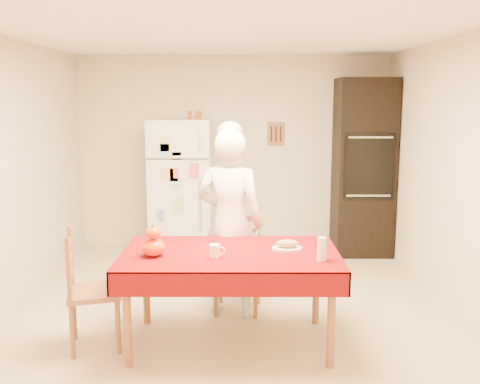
{
  "coord_description": "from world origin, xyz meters",
  "views": [
    {
      "loc": [
        0.1,
        -4.72,
        1.94
      ],
      "look_at": [
        0.09,
        0.2,
        1.09
      ],
      "focal_mm": 40.0,
      "sensor_mm": 36.0,
      "label": 1
    }
  ],
  "objects_px": {
    "chair_far": "(238,256)",
    "pumpkin_lower": "(153,247)",
    "dining_table": "(230,260)",
    "bread_plate": "(287,248)",
    "seated_woman": "(230,223)",
    "wine_glass": "(322,249)",
    "chair_left": "(85,286)",
    "coffee_mug": "(215,251)",
    "refrigerator": "(181,188)",
    "oven_cabinet": "(363,167)"
  },
  "relations": [
    {
      "from": "oven_cabinet",
      "to": "chair_far",
      "type": "bearing_deg",
      "value": -130.06
    },
    {
      "from": "dining_table",
      "to": "chair_far",
      "type": "distance_m",
      "value": 0.77
    },
    {
      "from": "oven_cabinet",
      "to": "pumpkin_lower",
      "type": "height_order",
      "value": "oven_cabinet"
    },
    {
      "from": "oven_cabinet",
      "to": "seated_woman",
      "type": "relative_size",
      "value": 1.3
    },
    {
      "from": "seated_woman",
      "to": "refrigerator",
      "type": "bearing_deg",
      "value": -55.4
    },
    {
      "from": "chair_far",
      "to": "chair_left",
      "type": "xyz_separation_m",
      "value": [
        -1.19,
        -0.82,
        0.0
      ]
    },
    {
      "from": "refrigerator",
      "to": "bread_plate",
      "type": "xyz_separation_m",
      "value": [
        1.12,
        -2.49,
        -0.08
      ]
    },
    {
      "from": "oven_cabinet",
      "to": "coffee_mug",
      "type": "height_order",
      "value": "oven_cabinet"
    },
    {
      "from": "refrigerator",
      "to": "chair_left",
      "type": "bearing_deg",
      "value": -100.1
    },
    {
      "from": "refrigerator",
      "to": "seated_woman",
      "type": "xyz_separation_m",
      "value": [
        0.65,
        -1.94,
        -0.0
      ]
    },
    {
      "from": "chair_far",
      "to": "coffee_mug",
      "type": "relative_size",
      "value": 9.5
    },
    {
      "from": "oven_cabinet",
      "to": "bread_plate",
      "type": "relative_size",
      "value": 9.17
    },
    {
      "from": "dining_table",
      "to": "chair_far",
      "type": "height_order",
      "value": "chair_far"
    },
    {
      "from": "coffee_mug",
      "to": "chair_far",
      "type": "bearing_deg",
      "value": 79.05
    },
    {
      "from": "oven_cabinet",
      "to": "pumpkin_lower",
      "type": "distance_m",
      "value": 3.5
    },
    {
      "from": "chair_far",
      "to": "pumpkin_lower",
      "type": "bearing_deg",
      "value": -121.11
    },
    {
      "from": "oven_cabinet",
      "to": "coffee_mug",
      "type": "relative_size",
      "value": 22.0
    },
    {
      "from": "refrigerator",
      "to": "dining_table",
      "type": "relative_size",
      "value": 1.0
    },
    {
      "from": "bread_plate",
      "to": "dining_table",
      "type": "bearing_deg",
      "value": -171.56
    },
    {
      "from": "chair_left",
      "to": "wine_glass",
      "type": "relative_size",
      "value": 5.4
    },
    {
      "from": "coffee_mug",
      "to": "wine_glass",
      "type": "relative_size",
      "value": 0.57
    },
    {
      "from": "oven_cabinet",
      "to": "chair_left",
      "type": "distance_m",
      "value": 3.88
    },
    {
      "from": "chair_left",
      "to": "dining_table",
      "type": "bearing_deg",
      "value": -101.4
    },
    {
      "from": "seated_woman",
      "to": "wine_glass",
      "type": "relative_size",
      "value": 9.65
    },
    {
      "from": "oven_cabinet",
      "to": "wine_glass",
      "type": "bearing_deg",
      "value": -108.29
    },
    {
      "from": "pumpkin_lower",
      "to": "bread_plate",
      "type": "relative_size",
      "value": 0.75
    },
    {
      "from": "dining_table",
      "to": "seated_woman",
      "type": "relative_size",
      "value": 1.0
    },
    {
      "from": "chair_far",
      "to": "pumpkin_lower",
      "type": "distance_m",
      "value": 1.12
    },
    {
      "from": "coffee_mug",
      "to": "wine_glass",
      "type": "height_order",
      "value": "wine_glass"
    },
    {
      "from": "refrigerator",
      "to": "chair_left",
      "type": "distance_m",
      "value": 2.69
    },
    {
      "from": "seated_woman",
      "to": "wine_glass",
      "type": "distance_m",
      "value": 1.09
    },
    {
      "from": "refrigerator",
      "to": "pumpkin_lower",
      "type": "xyz_separation_m",
      "value": [
        0.08,
        -2.67,
        -0.02
      ]
    },
    {
      "from": "coffee_mug",
      "to": "bread_plate",
      "type": "relative_size",
      "value": 0.42
    },
    {
      "from": "dining_table",
      "to": "bread_plate",
      "type": "bearing_deg",
      "value": 8.44
    },
    {
      "from": "chair_left",
      "to": "coffee_mug",
      "type": "bearing_deg",
      "value": -109.24
    },
    {
      "from": "dining_table",
      "to": "chair_far",
      "type": "relative_size",
      "value": 1.79
    },
    {
      "from": "dining_table",
      "to": "oven_cabinet",
      "type": "bearing_deg",
      "value": 58.13
    },
    {
      "from": "refrigerator",
      "to": "dining_table",
      "type": "xyz_separation_m",
      "value": [
        0.66,
        -2.55,
        -0.16
      ]
    },
    {
      "from": "chair_left",
      "to": "coffee_mug",
      "type": "distance_m",
      "value": 1.06
    },
    {
      "from": "coffee_mug",
      "to": "pumpkin_lower",
      "type": "distance_m",
      "value": 0.47
    },
    {
      "from": "oven_cabinet",
      "to": "wine_glass",
      "type": "relative_size",
      "value": 12.5
    },
    {
      "from": "bread_plate",
      "to": "refrigerator",
      "type": "bearing_deg",
      "value": 114.18
    },
    {
      "from": "oven_cabinet",
      "to": "bread_plate",
      "type": "bearing_deg",
      "value": -114.65
    },
    {
      "from": "coffee_mug",
      "to": "seated_woman",
      "type": "bearing_deg",
      "value": 82.45
    },
    {
      "from": "chair_left",
      "to": "seated_woman",
      "type": "height_order",
      "value": "seated_woman"
    },
    {
      "from": "oven_cabinet",
      "to": "chair_far",
      "type": "distance_m",
      "value": 2.49
    },
    {
      "from": "refrigerator",
      "to": "wine_glass",
      "type": "distance_m",
      "value": 3.08
    },
    {
      "from": "coffee_mug",
      "to": "wine_glass",
      "type": "bearing_deg",
      "value": -5.08
    },
    {
      "from": "wine_glass",
      "to": "oven_cabinet",
      "type": "bearing_deg",
      "value": 71.71
    },
    {
      "from": "oven_cabinet",
      "to": "bread_plate",
      "type": "xyz_separation_m",
      "value": [
        -1.16,
        -2.53,
        -0.33
      ]
    }
  ]
}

